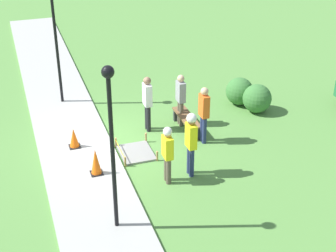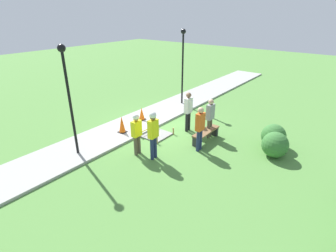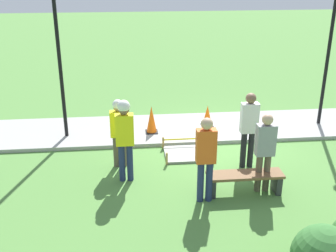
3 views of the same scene
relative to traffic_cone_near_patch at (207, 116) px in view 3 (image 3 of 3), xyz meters
The scene contains 13 objects.
ground_plane 1.22m from the traffic_cone_near_patch, 98.16° to the left, with size 60.00×60.00×0.00m, color #51843D.
sidewalk 0.39m from the traffic_cone_near_patch, behind, with size 28.00×2.23×0.10m.
wet_concrete_patch 1.94m from the traffic_cone_near_patch, 64.05° to the left, with size 1.21×1.02×0.32m.
traffic_cone_near_patch is the anchor object (origin of this frame).
traffic_cone_far_patch 1.70m from the traffic_cone_near_patch, 11.42° to the left, with size 0.34×0.34×0.78m.
park_bench 3.69m from the traffic_cone_near_patch, 91.75° to the left, with size 1.63×0.44×0.47m.
worker_supervisor 3.38m from the traffic_cone_near_patch, 40.09° to the left, with size 0.40×0.25×1.70m.
worker_assistant 3.81m from the traffic_cone_near_patch, 50.01° to the left, with size 0.40×0.28×1.93m.
bystander_in_orange_shirt 4.03m from the traffic_cone_near_patch, 78.52° to the left, with size 0.40×0.24×1.85m.
bystander_in_gray_shirt 2.62m from the traffic_cone_near_patch, 101.25° to the left, with size 0.40×0.25×1.87m.
bystander_in_white_shirt 3.70m from the traffic_cone_near_patch, 98.20° to the left, with size 0.40×0.23×1.78m.
lamppost_near 4.70m from the traffic_cone_near_patch, ahead, with size 0.28×0.28×4.12m.
lamppost_far 4.16m from the traffic_cone_near_patch, behind, with size 0.28×0.28×4.21m.
Camera 3 is at (2.47, 10.25, 4.75)m, focal length 45.00 mm.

